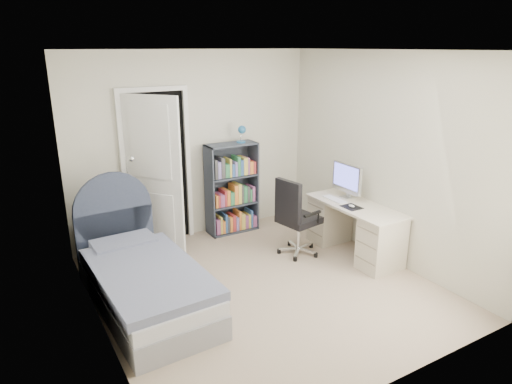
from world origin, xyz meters
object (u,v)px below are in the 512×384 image
nightstand (98,229)px  floor_lamp (133,218)px  bed (143,279)px  office_chair (295,214)px  desk (354,227)px  bookcase (232,192)px

nightstand → floor_lamp: bearing=-22.5°
bed → office_chair: 2.02m
bed → office_chair: size_ratio=1.98×
bed → floor_lamp: 1.15m
bed → desk: bed is taller
bookcase → nightstand: bearing=-179.7°
nightstand → floor_lamp: (0.39, -0.16, 0.13)m
nightstand → office_chair: 2.42m
bookcase → bed: bearing=-143.2°
floor_lamp → nightstand: bearing=157.5°
floor_lamp → desk: (2.43, -1.27, -0.17)m
office_chair → bed: bearing=-175.2°
floor_lamp → desk: bearing=-27.5°
bed → nightstand: size_ratio=3.23×
floor_lamp → bookcase: bookcase is taller
office_chair → bookcase: bearing=105.1°
floor_lamp → bookcase: (1.46, 0.17, 0.05)m
bookcase → desk: size_ratio=1.12×
bed → nightstand: bed is taller
bookcase → floor_lamp: bearing=-173.2°
bed → bookcase: size_ratio=1.31×
bed → desk: bearing=-3.7°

